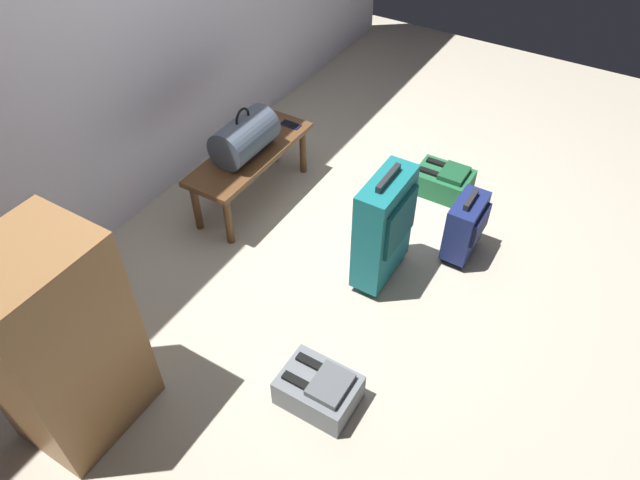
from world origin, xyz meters
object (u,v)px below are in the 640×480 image
object	(u,v)px
backpack_grey	(319,389)
backpack_green	(444,181)
suitcase_upright_teal	(384,227)
duffel_bag_slate	(245,137)
side_cabinet	(60,344)
bench	(251,158)
suitcase_small_navy	(466,226)
cell_phone	(291,125)

from	to	relation	value
backpack_grey	backpack_green	size ratio (longest dim) A/B	1.00
suitcase_upright_teal	backpack_grey	bearing A→B (deg)	-171.89
duffel_bag_slate	side_cabinet	world-z (taller)	side_cabinet
bench	backpack_grey	distance (m)	1.68
backpack_grey	side_cabinet	xyz separation A→B (m)	(-0.63, 0.93, 0.46)
suitcase_upright_teal	suitcase_small_navy	bearing A→B (deg)	-40.07
bench	suitcase_upright_teal	world-z (taller)	suitcase_upright_teal
bench	duffel_bag_slate	bearing A→B (deg)	180.00
bench	suitcase_small_navy	xyz separation A→B (m)	(0.22, -1.44, -0.10)
bench	side_cabinet	size ratio (longest dim) A/B	0.91
cell_phone	suitcase_small_navy	size ratio (longest dim) A/B	0.31
bench	suitcase_small_navy	distance (m)	1.46
backpack_grey	side_cabinet	bearing A→B (deg)	124.19
suitcase_upright_teal	side_cabinet	world-z (taller)	side_cabinet
backpack_green	backpack_grey	bearing A→B (deg)	-176.55
cell_phone	backpack_green	world-z (taller)	cell_phone
duffel_bag_slate	side_cabinet	distance (m)	1.75
duffel_bag_slate	backpack_green	distance (m)	1.43
suitcase_small_navy	backpack_green	size ratio (longest dim) A/B	1.21
backpack_grey	side_cabinet	size ratio (longest dim) A/B	0.35
backpack_green	suitcase_upright_teal	bearing A→B (deg)	178.82
duffel_bag_slate	backpack_green	world-z (taller)	duffel_bag_slate
suitcase_small_navy	bench	bearing A→B (deg)	98.74
cell_phone	backpack_green	bearing A→B (deg)	-71.54
duffel_bag_slate	backpack_grey	distance (m)	1.70
backpack_grey	cell_phone	bearing A→B (deg)	37.14
bench	backpack_grey	xyz separation A→B (m)	(-1.13, -1.22, -0.24)
backpack_grey	backpack_green	xyz separation A→B (m)	(1.88, 0.11, 0.00)
cell_phone	backpack_grey	size ratio (longest dim) A/B	0.38
suitcase_small_navy	suitcase_upright_teal	bearing A→B (deg)	139.93
suitcase_upright_teal	side_cabinet	distance (m)	1.77
suitcase_upright_teal	backpack_grey	xyz separation A→B (m)	(-0.93, -0.13, -0.30)
duffel_bag_slate	bench	bearing A→B (deg)	0.00
duffel_bag_slate	backpack_grey	size ratio (longest dim) A/B	1.16
suitcase_upright_teal	backpack_green	size ratio (longest dim) A/B	2.00
suitcase_upright_teal	suitcase_small_navy	size ratio (longest dim) A/B	1.65
suitcase_small_navy	backpack_green	xyz separation A→B (m)	(0.52, 0.34, -0.15)
suitcase_upright_teal	backpack_green	bearing A→B (deg)	-1.18
cell_phone	duffel_bag_slate	bearing A→B (deg)	172.27
cell_phone	backpack_grey	world-z (taller)	cell_phone
duffel_bag_slate	suitcase_upright_teal	world-z (taller)	suitcase_upright_teal
bench	cell_phone	distance (m)	0.41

